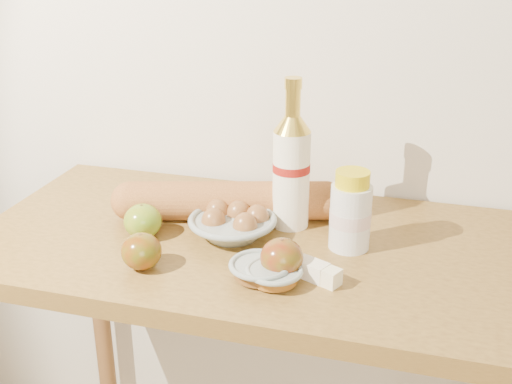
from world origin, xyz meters
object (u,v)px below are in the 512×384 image
bourbon_bottle (291,168)px  baguette (228,201)px  table (260,291)px  cream_bottle (350,213)px  egg_bowl (233,223)px

bourbon_bottle → baguette: bearing=-178.0°
table → baguette: (-0.10, 0.08, 0.17)m
cream_bottle → egg_bowl: cream_bottle is taller
cream_bottle → baguette: (-0.28, 0.06, -0.03)m
table → cream_bottle: size_ratio=7.29×
bourbon_bottle → egg_bowl: (-0.10, -0.08, -0.11)m
cream_bottle → baguette: cream_bottle is taller
table → bourbon_bottle: bearing=63.0°
egg_bowl → baguette: baguette is taller
cream_bottle → table: bearing=-167.5°
cream_bottle → baguette: size_ratio=0.32×
table → bourbon_bottle: 0.27m
baguette → cream_bottle: bearing=-28.8°
table → cream_bottle: (0.18, 0.02, 0.20)m
table → baguette: 0.21m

